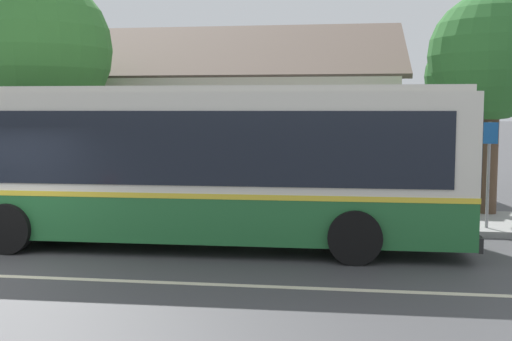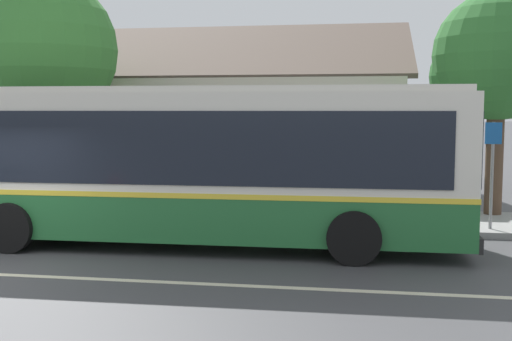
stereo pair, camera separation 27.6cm
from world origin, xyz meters
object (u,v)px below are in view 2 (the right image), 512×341
Objects in this scene: transit_bus at (182,161)px; street_tree_secondary at (39,51)px; bus_stop_sign at (492,163)px; street_tree_primary at (492,61)px.

transit_bus is 7.34m from street_tree_secondary.
street_tree_primary is at bearing 81.31° from bus_stop_sign.
street_tree_secondary is 2.78× the size of bus_stop_sign.
street_tree_primary is 2.41× the size of bus_stop_sign.
street_tree_secondary is 12.42m from bus_stop_sign.
bus_stop_sign is (6.56, 2.09, -0.11)m from transit_bus.
transit_bus is 1.74× the size of street_tree_secondary.
street_tree_secondary is at bearing -179.74° from street_tree_primary.
street_tree_secondary is at bearing 169.73° from bus_stop_sign.
street_tree_primary reaches higher than bus_stop_sign.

